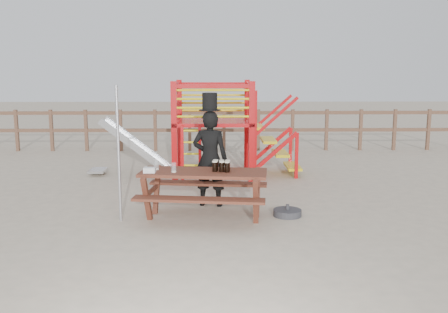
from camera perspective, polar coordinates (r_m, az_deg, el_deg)
ground at (r=7.78m, az=-2.80°, el=-7.51°), size 60.00×60.00×0.00m
back_fence at (r=14.52m, az=-1.98°, el=3.56°), size 15.09×0.09×1.20m
playground_fort at (r=11.08m, az=-1.64°, el=3.37°), size 4.71×1.84×2.10m
picnic_table at (r=7.87m, az=-2.34°, el=-3.69°), size 2.11×1.59×0.76m
man_with_hat at (r=8.53m, az=-1.61°, el=0.07°), size 0.66×0.50×1.95m
metal_pole at (r=7.78m, az=-11.96°, el=0.24°), size 0.05×0.05×2.10m
parasol_base at (r=8.15m, az=7.25°, el=-6.39°), size 0.46×0.46×0.19m
paper_bag at (r=7.77m, az=-8.50°, el=-1.54°), size 0.18×0.15×0.08m
stout_pints at (r=7.77m, az=-0.29°, el=-1.08°), size 0.28×0.21×0.17m
empty_glasses at (r=7.86m, az=-6.77°, el=-1.16°), size 0.37×0.29×0.15m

